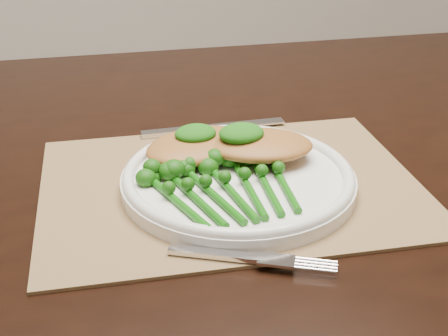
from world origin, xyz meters
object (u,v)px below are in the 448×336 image
object	(u,v)px
dinner_plate	(238,178)
chicken_fillet_left	(199,145)
placemat	(231,185)
broccolini_bundle	(232,192)

from	to	relation	value
dinner_plate	chicken_fillet_left	xyz separation A→B (m)	(-0.03, 0.06, 0.02)
placemat	dinner_plate	size ratio (longest dim) A/B	1.62
dinner_plate	chicken_fillet_left	bearing A→B (deg)	114.64
broccolini_bundle	placemat	bearing A→B (deg)	69.43
chicken_fillet_left	placemat	bearing A→B (deg)	-79.80
placemat	chicken_fillet_left	xyz separation A→B (m)	(-0.02, 0.05, 0.03)
chicken_fillet_left	broccolini_bundle	bearing A→B (deg)	-99.79
placemat	broccolini_bundle	distance (m)	0.06
placemat	broccolini_bundle	bearing A→B (deg)	-100.70
placemat	chicken_fillet_left	size ratio (longest dim) A/B	3.23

